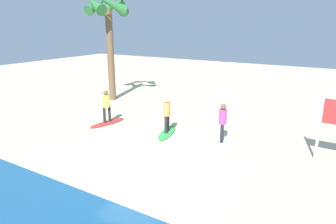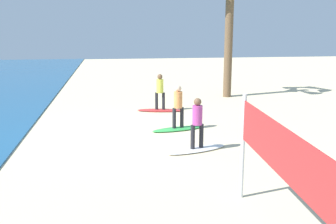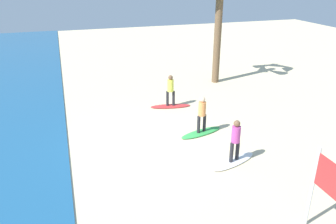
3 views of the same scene
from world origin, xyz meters
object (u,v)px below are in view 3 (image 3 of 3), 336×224
(surfboard_green, at_px, (201,133))
(surfboard_red, at_px, (170,106))
(surfer_white, at_px, (236,138))
(surfer_red, at_px, (171,88))
(surfboard_white, at_px, (234,161))
(surfer_green, at_px, (202,112))

(surfboard_green, bearing_deg, surfboard_red, -99.68)
(surfer_white, relative_size, surfboard_red, 0.78)
(surfboard_red, relative_size, surfer_red, 1.28)
(surfboard_red, bearing_deg, surfboard_green, 105.26)
(surfboard_white, bearing_deg, surfboard_red, -104.29)
(surfer_white, height_order, surfboard_red, surfer_white)
(surfer_red, bearing_deg, surfboard_red, 0.00)
(surfboard_red, distance_m, surfer_red, 0.99)
(surfboard_red, xyz_separation_m, surfer_red, (-0.00, 0.00, 0.99))
(surfer_white, bearing_deg, surfer_red, 5.19)
(surfer_green, distance_m, surfer_red, 3.38)
(surfer_green, bearing_deg, surfboard_green, -86.42)
(surfer_red, bearing_deg, surfer_green, -174.49)
(surfboard_green, relative_size, surfer_green, 1.28)
(surfboard_white, height_order, surfer_red, surfer_red)
(surfboard_green, bearing_deg, surfer_white, 79.59)
(surfer_green, bearing_deg, surfboard_red, 5.51)
(surfboard_red, bearing_deg, surfer_green, 105.26)
(surfboard_white, height_order, surfer_white, surfer_white)
(surfer_green, relative_size, surfboard_red, 0.78)
(surfer_white, distance_m, surfer_red, 5.98)
(surfer_green, height_order, surfboard_red, surfer_green)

